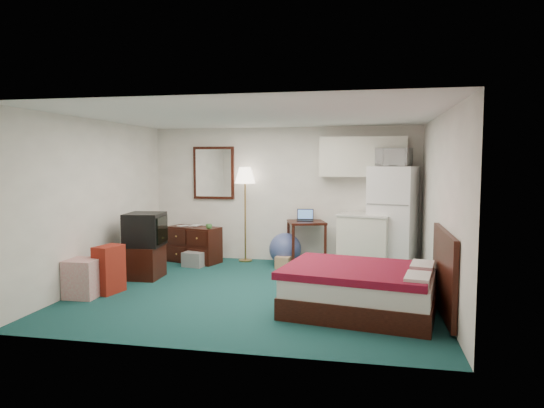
% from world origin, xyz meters
% --- Properties ---
extents(floor, '(5.00, 4.50, 0.01)m').
position_xyz_m(floor, '(0.00, 0.00, 0.00)').
color(floor, '#102C28').
rests_on(floor, ground).
extents(ceiling, '(5.00, 4.50, 0.01)m').
position_xyz_m(ceiling, '(0.00, 0.00, 2.50)').
color(ceiling, silver).
rests_on(ceiling, walls).
extents(walls, '(5.01, 4.51, 2.50)m').
position_xyz_m(walls, '(0.00, 0.00, 1.25)').
color(walls, silver).
rests_on(walls, floor).
extents(mirror, '(0.80, 0.06, 1.00)m').
position_xyz_m(mirror, '(-1.35, 2.22, 1.65)').
color(mirror, white).
rests_on(mirror, walls).
extents(upper_cabinets, '(1.50, 0.35, 0.70)m').
position_xyz_m(upper_cabinets, '(1.45, 2.08, 1.95)').
color(upper_cabinets, white).
rests_on(upper_cabinets, walls).
extents(headboard, '(0.06, 1.56, 1.00)m').
position_xyz_m(headboard, '(2.46, -0.69, 0.55)').
color(headboard, black).
rests_on(headboard, walls).
extents(dresser, '(1.06, 0.72, 0.66)m').
position_xyz_m(dresser, '(-1.60, 1.77, 0.33)').
color(dresser, black).
rests_on(dresser, floor).
extents(floor_lamp, '(0.43, 0.43, 1.76)m').
position_xyz_m(floor_lamp, '(-0.69, 2.05, 0.88)').
color(floor_lamp, tan).
rests_on(floor_lamp, floor).
extents(desk, '(0.79, 0.79, 0.80)m').
position_xyz_m(desk, '(0.48, 1.93, 0.40)').
color(desk, black).
rests_on(desk, floor).
extents(exercise_ball, '(0.66, 0.66, 0.58)m').
position_xyz_m(exercise_ball, '(0.10, 1.86, 0.29)').
color(exercise_ball, '#3E4C83').
rests_on(exercise_ball, floor).
extents(kitchen_counter, '(1.00, 0.86, 0.93)m').
position_xyz_m(kitchen_counter, '(1.53, 1.82, 0.47)').
color(kitchen_counter, white).
rests_on(kitchen_counter, floor).
extents(fridge, '(0.92, 0.92, 1.79)m').
position_xyz_m(fridge, '(1.98, 1.88, 0.89)').
color(fridge, white).
rests_on(fridge, floor).
extents(bed, '(1.98, 1.66, 0.56)m').
position_xyz_m(bed, '(1.48, -0.69, 0.28)').
color(bed, maroon).
rests_on(bed, floor).
extents(tv_stand, '(0.54, 0.58, 0.52)m').
position_xyz_m(tv_stand, '(-1.95, 0.44, 0.26)').
color(tv_stand, black).
rests_on(tv_stand, floor).
extents(suitcase, '(0.34, 0.46, 0.68)m').
position_xyz_m(suitcase, '(-2.05, -0.48, 0.34)').
color(suitcase, '#5C0D03').
rests_on(suitcase, floor).
extents(retail_box, '(0.43, 0.43, 0.53)m').
position_xyz_m(retail_box, '(-2.28, -0.74, 0.26)').
color(retail_box, beige).
rests_on(retail_box, floor).
extents(file_bin, '(0.41, 0.34, 0.26)m').
position_xyz_m(file_bin, '(-1.47, 1.41, 0.13)').
color(file_bin, gray).
rests_on(file_bin, floor).
extents(cardboard_box_a, '(0.28, 0.25, 0.21)m').
position_xyz_m(cardboard_box_a, '(0.12, 1.56, 0.11)').
color(cardboard_box_a, tan).
rests_on(cardboard_box_a, floor).
extents(cardboard_box_b, '(0.27, 0.31, 0.27)m').
position_xyz_m(cardboard_box_b, '(0.82, 1.46, 0.13)').
color(cardboard_box_b, tan).
rests_on(cardboard_box_b, floor).
extents(laptop, '(0.32, 0.27, 0.21)m').
position_xyz_m(laptop, '(0.45, 1.95, 0.90)').
color(laptop, black).
rests_on(laptop, desk).
extents(crt_tv, '(0.63, 0.67, 0.53)m').
position_xyz_m(crt_tv, '(-1.95, 0.47, 0.78)').
color(crt_tv, black).
rests_on(crt_tv, tv_stand).
extents(microwave, '(0.63, 0.47, 0.38)m').
position_xyz_m(microwave, '(1.98, 1.92, 1.98)').
color(microwave, white).
rests_on(microwave, fridge).
extents(book_a, '(0.13, 0.10, 0.20)m').
position_xyz_m(book_a, '(-1.88, 1.84, 0.76)').
color(book_a, tan).
rests_on(book_a, dresser).
extents(book_b, '(0.16, 0.05, 0.22)m').
position_xyz_m(book_b, '(-1.68, 1.88, 0.77)').
color(book_b, tan).
rests_on(book_b, dresser).
extents(mug, '(0.15, 0.14, 0.12)m').
position_xyz_m(mug, '(-1.23, 1.54, 0.72)').
color(mug, '#447938').
rests_on(mug, dresser).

